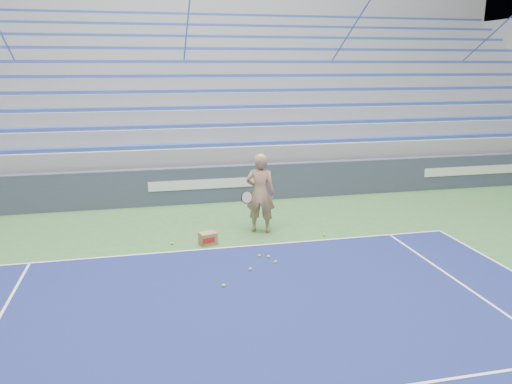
# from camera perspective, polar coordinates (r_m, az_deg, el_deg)

# --- Properties ---
(sponsor_barrier) EXTENTS (30.00, 0.32, 1.10)m
(sponsor_barrier) POSITION_cam_1_polar(r_m,az_deg,el_deg) (15.07, -6.13, 0.84)
(sponsor_barrier) COLOR #383F56
(sponsor_barrier) RESTS_ON ground
(bleachers) EXTENTS (31.00, 9.15, 7.30)m
(bleachers) POSITION_cam_1_polar(r_m,az_deg,el_deg) (20.42, -8.17, 9.46)
(bleachers) COLOR gray
(bleachers) RESTS_ON ground
(tennis_player) EXTENTS (1.03, 0.97, 1.98)m
(tennis_player) POSITION_cam_1_polar(r_m,az_deg,el_deg) (12.23, 0.50, -0.14)
(tennis_player) COLOR tan
(tennis_player) RESTS_ON ground
(ball_box) EXTENTS (0.45, 0.39, 0.29)m
(ball_box) POSITION_cam_1_polar(r_m,az_deg,el_deg) (11.66, -5.51, -5.31)
(ball_box) COLOR olive
(ball_box) RESTS_ON ground
(tennis_ball_0) EXTENTS (0.07, 0.07, 0.07)m
(tennis_ball_0) POSITION_cam_1_polar(r_m,az_deg,el_deg) (10.22, -0.66, -8.80)
(tennis_ball_0) COLOR #BCE62F
(tennis_ball_0) RESTS_ON ground
(tennis_ball_1) EXTENTS (0.07, 0.07, 0.07)m
(tennis_ball_1) POSITION_cam_1_polar(r_m,az_deg,el_deg) (12.29, 7.81, -4.87)
(tennis_ball_1) COLOR #BCE62F
(tennis_ball_1) RESTS_ON ground
(tennis_ball_2) EXTENTS (0.07, 0.07, 0.07)m
(tennis_ball_2) POSITION_cam_1_polar(r_m,az_deg,el_deg) (10.89, 0.40, -7.30)
(tennis_ball_2) COLOR #BCE62F
(tennis_ball_2) RESTS_ON ground
(tennis_ball_3) EXTENTS (0.07, 0.07, 0.07)m
(tennis_ball_3) POSITION_cam_1_polar(r_m,az_deg,el_deg) (11.78, -9.56, -5.80)
(tennis_ball_3) COLOR #BCE62F
(tennis_ball_3) RESTS_ON ground
(tennis_ball_4) EXTENTS (0.07, 0.07, 0.07)m
(tennis_ball_4) POSITION_cam_1_polar(r_m,az_deg,el_deg) (10.58, 2.26, -7.98)
(tennis_ball_4) COLOR #BCE62F
(tennis_ball_4) RESTS_ON ground
(tennis_ball_5) EXTENTS (0.07, 0.07, 0.07)m
(tennis_ball_5) POSITION_cam_1_polar(r_m,az_deg,el_deg) (10.85, 1.43, -7.39)
(tennis_ball_5) COLOR #BCE62F
(tennis_ball_5) RESTS_ON ground
(tennis_ball_6) EXTENTS (0.07, 0.07, 0.07)m
(tennis_ball_6) POSITION_cam_1_polar(r_m,az_deg,el_deg) (9.53, -3.72, -10.63)
(tennis_ball_6) COLOR #BCE62F
(tennis_ball_6) RESTS_ON ground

